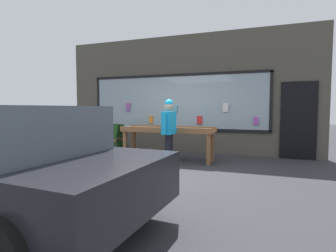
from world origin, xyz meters
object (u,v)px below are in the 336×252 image
Objects in this scene: small_dog at (148,154)px; person_browsing at (169,128)px; display_table_main at (168,133)px; sandwich_board_sign at (116,139)px.

person_browsing is at bearing -71.64° from small_dog.
display_table_main is 1.81m from sandwich_board_sign.
display_table_main is at bearing 13.66° from sandwich_board_sign.
sandwich_board_sign reaches higher than small_dog.
small_dog is at bearing -11.25° from sandwich_board_sign.
display_table_main is at bearing 24.80° from person_browsing.
person_browsing is at bearing -67.94° from display_table_main.
display_table_main reaches higher than small_dog.
display_table_main is 0.90m from small_dog.
small_dog is 0.71× the size of sandwich_board_sign.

